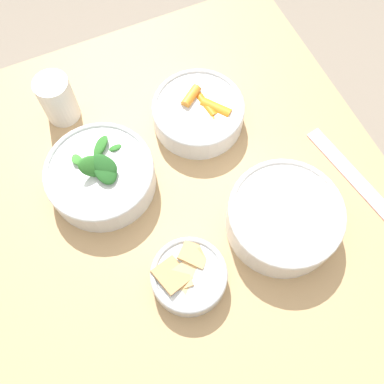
% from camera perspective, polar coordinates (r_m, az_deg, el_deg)
% --- Properties ---
extents(ground_plane, '(10.00, 10.00, 0.00)m').
position_cam_1_polar(ground_plane, '(1.52, -1.18, -15.04)').
color(ground_plane, gray).
extents(dining_table, '(1.00, 0.87, 0.78)m').
position_cam_1_polar(dining_table, '(0.89, -1.97, -8.91)').
color(dining_table, tan).
rests_on(dining_table, ground_plane).
extents(bowl_carrots, '(0.18, 0.18, 0.06)m').
position_cam_1_polar(bowl_carrots, '(0.84, 0.89, 10.56)').
color(bowl_carrots, silver).
rests_on(bowl_carrots, dining_table).
extents(bowl_greens, '(0.20, 0.20, 0.10)m').
position_cam_1_polar(bowl_greens, '(0.79, -12.06, 2.25)').
color(bowl_greens, silver).
rests_on(bowl_greens, dining_table).
extents(bowl_beans_hotdog, '(0.20, 0.20, 0.07)m').
position_cam_1_polar(bowl_beans_hotdog, '(0.76, 12.07, -3.43)').
color(bowl_beans_hotdog, white).
rests_on(bowl_beans_hotdog, dining_table).
extents(bowl_cookies, '(0.13, 0.13, 0.05)m').
position_cam_1_polar(bowl_cookies, '(0.72, -0.46, -11.14)').
color(bowl_cookies, silver).
rests_on(bowl_cookies, dining_table).
extents(ruler, '(0.31, 0.08, 0.00)m').
position_cam_1_polar(ruler, '(0.86, 22.27, 0.11)').
color(ruler, '#EFB7C6').
rests_on(ruler, dining_table).
extents(cup, '(0.07, 0.07, 0.10)m').
position_cam_1_polar(cup, '(0.87, -17.49, 11.72)').
color(cup, silver).
rests_on(cup, dining_table).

